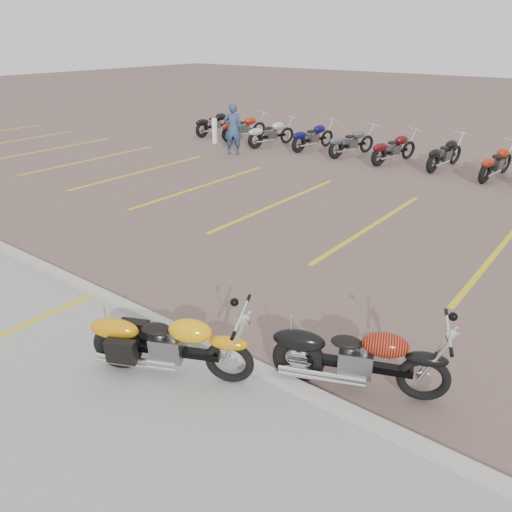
% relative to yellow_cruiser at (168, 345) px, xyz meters
% --- Properties ---
extents(ground, '(100.00, 100.00, 0.00)m').
position_rel_yellow_cruiser_xyz_m(ground, '(-0.33, 2.72, -0.45)').
color(ground, brown).
rests_on(ground, ground).
extents(concrete_apron, '(60.00, 5.00, 0.01)m').
position_rel_yellow_cruiser_xyz_m(concrete_apron, '(-0.33, -1.78, -0.44)').
color(concrete_apron, '#9E9B93').
rests_on(concrete_apron, ground).
extents(curb, '(60.00, 0.18, 0.12)m').
position_rel_yellow_cruiser_xyz_m(curb, '(-0.33, 0.72, -0.39)').
color(curb, '#ADAAA3').
rests_on(curb, ground).
extents(parking_stripes, '(38.00, 5.50, 0.01)m').
position_rel_yellow_cruiser_xyz_m(parking_stripes, '(-0.33, 6.72, -0.44)').
color(parking_stripes, gold).
rests_on(parking_stripes, ground).
extents(yellow_cruiser, '(2.03, 1.06, 0.90)m').
position_rel_yellow_cruiser_xyz_m(yellow_cruiser, '(0.00, 0.00, 0.00)').
color(yellow_cruiser, black).
rests_on(yellow_cruiser, ground).
extents(flame_cruiser, '(2.06, 0.97, 0.90)m').
position_rel_yellow_cruiser_xyz_m(flame_cruiser, '(2.05, 1.19, -0.00)').
color(flame_cruiser, black).
rests_on(flame_cruiser, ground).
extents(person_a, '(0.80, 0.75, 1.84)m').
position_rel_yellow_cruiser_xyz_m(person_a, '(-7.74, 10.49, 0.48)').
color(person_a, navy).
rests_on(person_a, ground).
extents(bollard, '(0.18, 0.18, 1.00)m').
position_rel_yellow_cruiser_xyz_m(bollard, '(-9.60, 11.53, 0.05)').
color(bollard, white).
rests_on(bollard, ground).
extents(bg_bike_row, '(20.83, 2.09, 1.10)m').
position_rel_yellow_cruiser_xyz_m(bg_bike_row, '(-0.87, 12.76, 0.10)').
color(bg_bike_row, black).
rests_on(bg_bike_row, ground).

